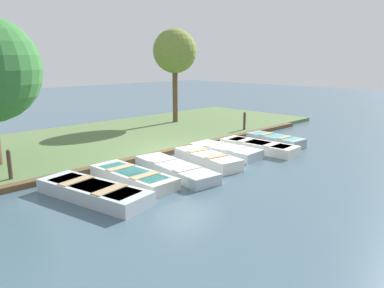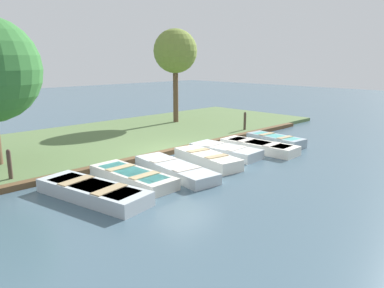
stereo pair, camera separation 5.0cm
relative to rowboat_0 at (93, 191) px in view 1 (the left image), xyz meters
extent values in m
plane|color=#425B6B|center=(-1.43, 4.76, -0.21)|extent=(80.00, 80.00, 0.00)
cube|color=#567042|center=(-6.43, 4.76, -0.11)|extent=(8.00, 24.00, 0.19)
cube|color=brown|center=(-2.80, 4.76, -0.11)|extent=(1.39, 18.88, 0.19)
cube|color=#B2BCC1|center=(0.00, 0.00, -0.01)|extent=(3.70, 1.80, 0.39)
cube|color=#6B7F51|center=(0.00, 0.00, 0.17)|extent=(3.02, 1.43, 0.03)
cube|color=tan|center=(0.66, 0.13, 0.20)|extent=(0.55, 1.10, 0.03)
cube|color=tan|center=(-0.66, -0.13, 0.20)|extent=(0.55, 1.10, 0.03)
cube|color=beige|center=(-0.36, 1.61, -0.03)|extent=(3.24, 1.18, 0.36)
cube|color=teal|center=(-0.36, 1.61, 0.14)|extent=(2.65, 0.93, 0.03)
cube|color=tan|center=(0.24, 1.63, 0.16)|extent=(0.35, 1.00, 0.03)
cube|color=tan|center=(-0.97, 1.59, 0.16)|extent=(0.35, 1.00, 0.03)
cube|color=#B2BCC1|center=(-0.07, 3.14, -0.03)|extent=(3.68, 1.47, 0.34)
cube|color=#994C33|center=(-0.07, 3.14, 0.12)|extent=(3.01, 1.16, 0.03)
cube|color=beige|center=(0.60, 3.05, 0.15)|extent=(0.47, 0.99, 0.03)
cube|color=beige|center=(-0.75, 3.22, 0.15)|extent=(0.47, 0.99, 0.03)
cube|color=silver|center=(-0.13, 4.79, 0.00)|extent=(3.04, 1.43, 0.42)
cube|color=beige|center=(-0.13, 4.79, 0.19)|extent=(2.48, 1.13, 0.03)
cube|color=tan|center=(0.42, 4.70, 0.22)|extent=(0.43, 0.93, 0.03)
cube|color=tan|center=(-0.68, 4.88, 0.22)|extent=(0.43, 0.93, 0.03)
cube|color=#B2BCC1|center=(-0.51, 6.28, -0.02)|extent=(2.97, 1.30, 0.37)
cube|color=#6B7F51|center=(-0.51, 6.28, 0.15)|extent=(2.44, 1.02, 0.03)
cube|color=beige|center=(0.04, 6.31, 0.18)|extent=(0.35, 1.07, 0.03)
cube|color=beige|center=(-1.07, 6.25, 0.18)|extent=(0.35, 1.07, 0.03)
cube|color=silver|center=(0.01, 7.84, -0.02)|extent=(3.37, 1.24, 0.38)
cube|color=teal|center=(0.01, 7.84, 0.16)|extent=(2.76, 0.98, 0.03)
cube|color=beige|center=(0.63, 7.87, 0.19)|extent=(0.38, 1.00, 0.03)
cube|color=beige|center=(-0.62, 7.80, 0.19)|extent=(0.38, 1.00, 0.03)
cube|color=#8C9EA8|center=(-0.21, 9.42, -0.01)|extent=(2.75, 1.18, 0.40)
cube|color=teal|center=(-0.21, 9.42, 0.18)|extent=(2.25, 0.93, 0.03)
cube|color=tan|center=(0.30, 9.38, 0.21)|extent=(0.34, 0.90, 0.03)
cube|color=tan|center=(-0.72, 9.47, 0.21)|extent=(0.34, 0.90, 0.03)
cylinder|color=#47382D|center=(-2.84, -1.18, 0.31)|extent=(0.13, 0.13, 1.04)
sphere|color=#47382D|center=(-2.84, -1.18, 0.86)|extent=(0.12, 0.12, 0.12)
cylinder|color=#47382D|center=(-2.84, 10.55, 0.31)|extent=(0.13, 0.13, 1.04)
sphere|color=#47382D|center=(-2.84, 10.55, 0.86)|extent=(0.12, 0.12, 0.12)
cylinder|color=brown|center=(-7.25, 9.70, 1.58)|extent=(0.30, 0.30, 3.56)
sphere|color=olive|center=(-7.25, 9.70, 4.04)|extent=(2.48, 2.48, 2.48)
camera|label=1|loc=(8.90, -4.98, 3.58)|focal=35.00mm
camera|label=2|loc=(8.94, -4.95, 3.58)|focal=35.00mm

